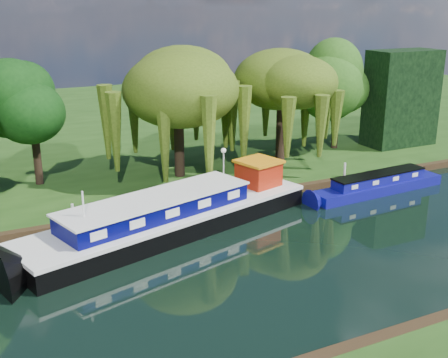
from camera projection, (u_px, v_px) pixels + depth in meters
ground at (304, 251)px, 28.90m from camera, size 120.00×120.00×0.00m
far_bank at (119, 123)px, 57.92m from camera, size 120.00×52.00×0.45m
dutch_barge at (174, 215)px, 31.23m from camera, size 18.08×8.64×3.73m
narrowboat at (378, 185)px, 37.60m from camera, size 10.32×2.27×1.49m
red_dinghy at (140, 239)px, 30.39m from camera, size 3.26×2.51×0.63m
willow_left at (178, 89)px, 38.06m from camera, size 7.07×7.07×8.48m
willow_right at (282, 90)px, 41.11m from camera, size 6.30×6.30×7.67m
tree_far_mid at (32, 106)px, 36.55m from camera, size 4.70×4.70×7.70m
tree_far_right at (338, 84)px, 45.87m from camera, size 4.75×4.75×7.77m
conifer_hedge at (401, 98)px, 47.49m from camera, size 6.00×3.00×8.00m
lamppost at (224, 157)px, 37.36m from camera, size 0.36×0.36×2.56m
mooring_posts at (224, 189)px, 35.59m from camera, size 19.16×0.16×1.00m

